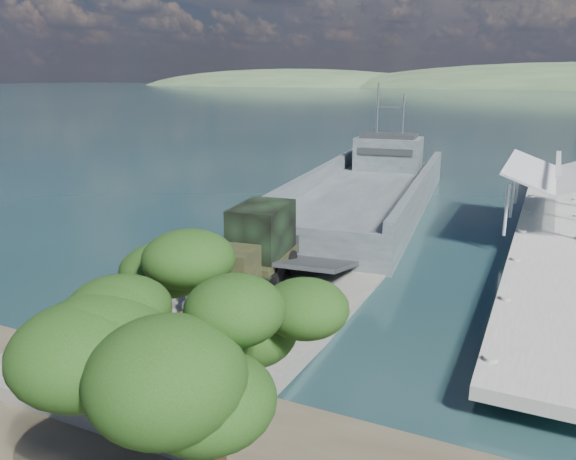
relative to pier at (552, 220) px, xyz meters
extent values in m
plane|color=#183A3B|center=(-13.00, -18.77, -1.60)|extent=(1400.00, 1400.00, 0.00)
cube|color=slate|center=(-13.00, -19.77, -1.35)|extent=(10.00, 18.00, 0.50)
cube|color=gray|center=(0.00, -0.77, -0.60)|extent=(4.00, 44.00, 0.50)
cube|color=#444C50|center=(-13.93, 4.24, -1.13)|extent=(12.49, 31.94, 2.60)
cube|color=#444C50|center=(-18.27, 3.79, 0.79)|extent=(3.82, 31.04, 1.35)
cube|color=#444C50|center=(-9.59, 4.69, 0.79)|extent=(3.82, 31.04, 1.35)
cube|color=#444C50|center=(-12.34, -11.15, -0.56)|extent=(9.34, 1.37, 2.70)
cube|color=#444C50|center=(-14.99, 14.57, 1.72)|extent=(6.62, 4.77, 3.11)
cube|color=#2B2E30|center=(-14.99, 14.57, 3.49)|extent=(5.50, 3.84, 0.42)
cylinder|color=gray|center=(-16.23, 14.44, 5.87)|extent=(0.17, 0.17, 5.19)
cylinder|color=gray|center=(-13.76, 14.69, 5.36)|extent=(0.17, 0.17, 4.15)
cylinder|color=black|center=(-14.08, -19.65, -0.44)|extent=(0.61, 1.36, 1.32)
cylinder|color=black|center=(-11.76, -19.38, -0.44)|extent=(0.61, 1.36, 1.32)
cylinder|color=black|center=(-14.48, -16.22, -0.44)|extent=(0.61, 1.36, 1.32)
cylinder|color=black|center=(-12.16, -15.96, -0.44)|extent=(0.61, 1.36, 1.32)
cylinder|color=black|center=(-14.71, -14.21, -0.44)|extent=(0.61, 1.36, 1.32)
cylinder|color=black|center=(-12.40, -13.94, -0.44)|extent=(0.61, 1.36, 1.32)
cube|color=black|center=(-13.25, -16.69, -0.29)|extent=(3.11, 7.91, 0.25)
cube|color=black|center=(-12.93, -19.41, 0.78)|extent=(2.75, 2.31, 2.03)
cube|color=black|center=(-12.79, -20.62, 0.27)|extent=(2.42, 1.18, 1.01)
cube|color=black|center=(-13.41, -15.28, 0.07)|extent=(3.06, 4.92, 0.35)
cube|color=black|center=(-13.44, -15.08, 1.54)|extent=(2.86, 4.11, 2.53)
cube|color=#2B2E30|center=(-12.74, -21.12, -0.34)|extent=(2.55, 0.54, 0.30)
imported|color=black|center=(-14.49, -19.58, -0.28)|extent=(0.71, 0.69, 1.64)
cylinder|color=black|center=(-6.81, -30.09, 1.08)|extent=(0.57, 0.57, 5.55)
ellipsoid|color=#183B10|center=(-6.81, -30.09, 3.76)|extent=(5.36, 4.98, 2.30)
ellipsoid|color=#183B10|center=(-10.06, -27.22, 3.76)|extent=(2.68, 2.68, 1.53)
camera|label=1|loc=(-0.51, -39.46, 9.09)|focal=35.00mm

